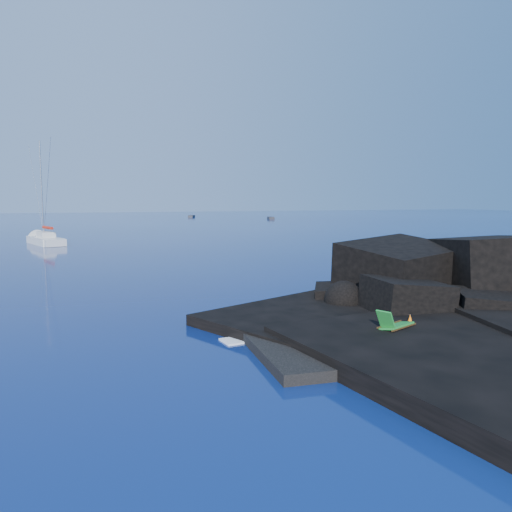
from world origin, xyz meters
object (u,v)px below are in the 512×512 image
Objects in this scene: deck_chair at (397,320)px; distant_boat_b at (271,219)px; sailboat at (45,244)px; sunbather at (398,318)px; distant_boat_a at (192,217)px; marker_cone at (410,321)px.

deck_chair is 0.35× the size of distant_boat_b.
sailboat is 49.03m from sunbather.
deck_chair reaches higher than distant_boat_a.
distant_boat_a is at bearing 90.24° from sunbather.
sailboat reaches higher than deck_chair.
sunbather is (1.25, 1.53, -0.37)m from deck_chair.
marker_cone is at bearing -76.43° from distant_boat_a.
sunbather is at bearing -89.50° from sailboat.
sailboat reaches higher than sunbather.
deck_chair is at bearing -95.70° from distant_boat_b.
marker_cone is 0.11× the size of distant_boat_b.
distant_boat_b is at bearing 31.97° from sailboat.
distant_boat_b is (42.17, 108.87, -0.90)m from deck_chair.
sunbather is 3.71× the size of marker_cone.
marker_cone is at bearing 8.35° from deck_chair.
deck_chair is at bearing -150.34° from marker_cone.
sunbather reaches higher than distant_boat_b.
deck_chair is 2.01m from sunbather.
sunbather is 131.73m from distant_boat_a.
sunbather is at bearing -95.39° from distant_boat_b.
marker_cone is at bearing -95.31° from distant_boat_b.
sailboat is at bearing -90.68° from distant_boat_a.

